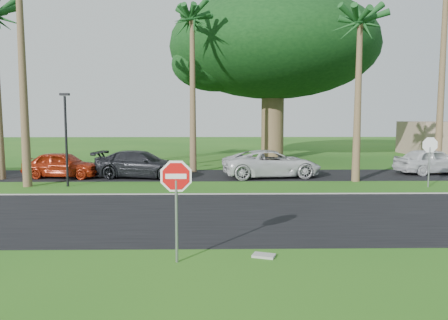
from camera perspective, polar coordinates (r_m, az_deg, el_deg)
name	(u,v)px	position (r m, az deg, el deg)	size (l,w,h in m)	color
ground	(170,230)	(13.81, -7.13, -9.05)	(120.00, 120.00, 0.00)	#1D5515
road	(176,215)	(15.74, -6.35, -7.16)	(120.00, 8.00, 0.02)	black
parking_strip	(192,175)	(26.05, -4.21, -1.99)	(120.00, 5.00, 0.02)	black
curb	(184,194)	(19.69, -5.26, -4.46)	(120.00, 0.12, 0.06)	gray
stop_sign_near	(176,190)	(10.46, -6.27, -3.88)	(1.05, 0.07, 2.62)	gray
stop_sign_far	(430,151)	(23.81, 25.28, 1.01)	(1.05, 0.07, 2.62)	gray
palm_center	(192,23)	(27.89, -4.18, 17.44)	(5.00, 5.00, 10.50)	brown
palm_right_near	(360,26)	(24.91, 17.36, 16.33)	(5.00, 5.00, 9.50)	brown
canopy_tree	(273,47)	(35.98, 6.46, 14.42)	(16.50, 16.50, 13.12)	brown
streetlight_right	(66,134)	(23.03, -19.94, 3.27)	(0.45, 0.25, 4.64)	black
car_red	(63,165)	(26.43, -20.31, -0.62)	(1.76, 4.37, 1.49)	maroon
car_dark	(141,165)	(25.23, -10.81, -0.60)	(2.14, 5.27, 1.53)	black
car_minivan	(272,164)	(25.18, 6.24, -0.51)	(2.58, 5.61, 1.56)	silver
car_pickup	(432,161)	(29.31, 25.52, -0.16)	(1.83, 4.55, 1.55)	silver
utility_slab	(264,256)	(11.26, 5.21, -12.33)	(0.55, 0.35, 0.06)	gray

